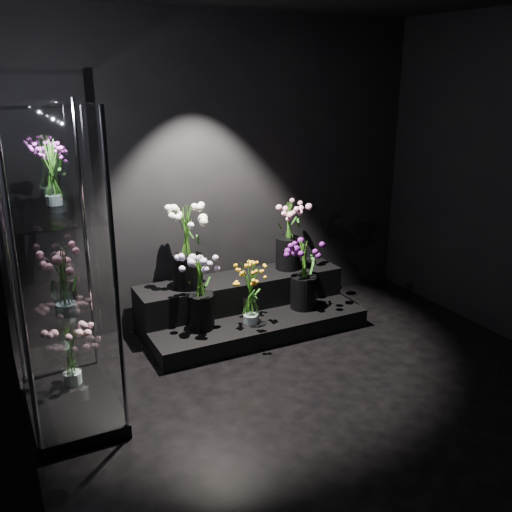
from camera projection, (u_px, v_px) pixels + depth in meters
floor at (341, 412)px, 4.02m from camera, size 4.00×4.00×0.00m
wall_back at (225, 171)px, 5.29m from camera, size 4.00×0.00×4.00m
wall_left at (10, 266)px, 2.74m from camera, size 0.00×4.00×4.00m
display_riser at (246, 307)px, 5.34m from camera, size 1.99×0.88×0.44m
display_case at (58, 270)px, 3.69m from camera, size 0.58×0.96×2.12m
bouquet_orange_bells at (251, 292)px, 4.95m from camera, size 0.33×0.33×0.57m
bouquet_lilac at (200, 287)px, 4.83m from camera, size 0.36×0.36×0.66m
bouquet_purple at (304, 272)px, 5.26m from camera, size 0.40×0.40×0.65m
bouquet_cream_roses at (187, 241)px, 4.99m from camera, size 0.39×0.39×0.76m
bouquet_pink_roses at (288, 231)px, 5.48m from camera, size 0.38×0.38×0.67m
bouquet_case_pink at (64, 280)px, 3.52m from camera, size 0.31×0.31×0.44m
bouquet_case_magenta at (51, 172)px, 3.67m from camera, size 0.27×0.27×0.42m
bouquet_case_base_pink at (70, 353)px, 4.13m from camera, size 0.38×0.38×0.47m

